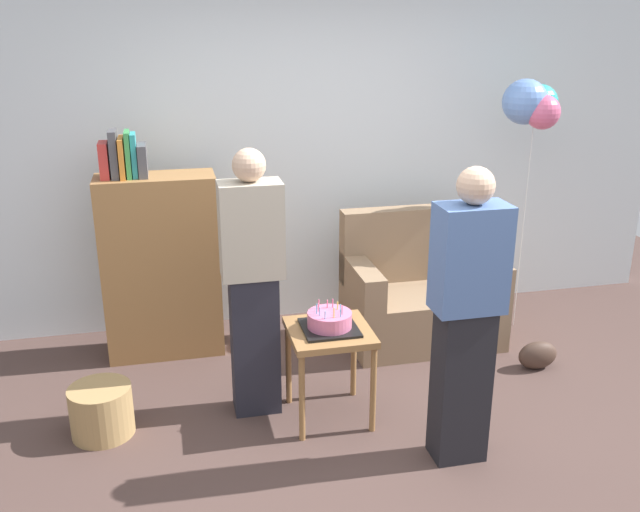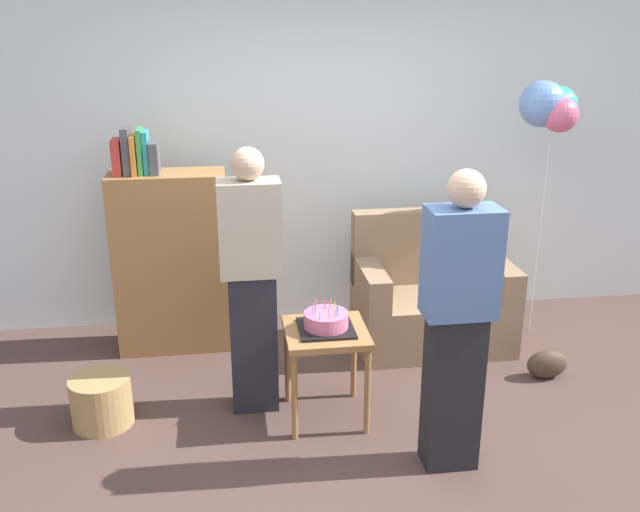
% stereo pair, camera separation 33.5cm
% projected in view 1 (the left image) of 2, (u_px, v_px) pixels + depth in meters
% --- Properties ---
extents(ground_plane, '(8.00, 8.00, 0.00)m').
position_uv_depth(ground_plane, '(383.00, 454.00, 3.85)').
color(ground_plane, '#4C3833').
extents(wall_back, '(6.00, 0.10, 2.70)m').
position_uv_depth(wall_back, '(307.00, 149.00, 5.30)').
color(wall_back, silver).
rests_on(wall_back, ground_plane).
extents(couch, '(1.10, 0.70, 0.96)m').
position_uv_depth(couch, '(419.00, 295.00, 5.16)').
color(couch, '#8C7054').
rests_on(couch, ground_plane).
extents(bookshelf, '(0.80, 0.36, 1.61)m').
position_uv_depth(bookshelf, '(160.00, 263.00, 4.83)').
color(bookshelf, olive).
rests_on(bookshelf, ground_plane).
extents(side_table, '(0.48, 0.48, 0.58)m').
position_uv_depth(side_table, '(329.00, 343.00, 4.06)').
color(side_table, olive).
rests_on(side_table, ground_plane).
extents(birthday_cake, '(0.32, 0.32, 0.17)m').
position_uv_depth(birthday_cake, '(330.00, 321.00, 4.02)').
color(birthday_cake, black).
rests_on(birthday_cake, side_table).
extents(person_blowing_candles, '(0.36, 0.22, 1.63)m').
position_uv_depth(person_blowing_candles, '(253.00, 283.00, 4.04)').
color(person_blowing_candles, '#23232D').
rests_on(person_blowing_candles, ground_plane).
extents(person_holding_cake, '(0.36, 0.22, 1.63)m').
position_uv_depth(person_holding_cake, '(466.00, 318.00, 3.57)').
color(person_holding_cake, black).
rests_on(person_holding_cake, ground_plane).
extents(wicker_basket, '(0.36, 0.36, 0.30)m').
position_uv_depth(wicker_basket, '(102.00, 411.00, 4.00)').
color(wicker_basket, '#A88451').
rests_on(wicker_basket, ground_plane).
extents(handbag, '(0.28, 0.14, 0.20)m').
position_uv_depth(handbag, '(538.00, 355.00, 4.76)').
color(handbag, '#473328').
rests_on(handbag, ground_plane).
extents(balloon_bunch, '(0.44, 0.41, 1.90)m').
position_uv_depth(balloon_bunch, '(533.00, 104.00, 4.88)').
color(balloon_bunch, silver).
rests_on(balloon_bunch, ground_plane).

